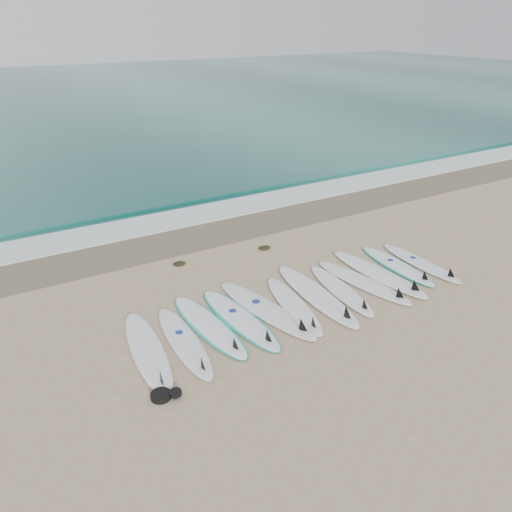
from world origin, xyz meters
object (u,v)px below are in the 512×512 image
surfboard_0 (148,352)px  surfboard_11 (422,263)px  surfboard_6 (318,296)px  leash_coil (164,395)px

surfboard_0 → surfboard_11: 6.69m
surfboard_6 → surfboard_11: size_ratio=1.23×
surfboard_6 → surfboard_0: bearing=-175.4°
surfboard_11 → leash_coil: size_ratio=5.19×
surfboard_11 → surfboard_0: bearing=-178.8°
surfboard_6 → leash_coil: bearing=-158.8°
leash_coil → surfboard_6: bearing=17.5°
surfboard_0 → leash_coil: (-0.16, -1.15, -0.01)m
surfboard_0 → surfboard_6: size_ratio=0.92×
surfboard_6 → leash_coil: (-3.82, -1.20, -0.01)m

